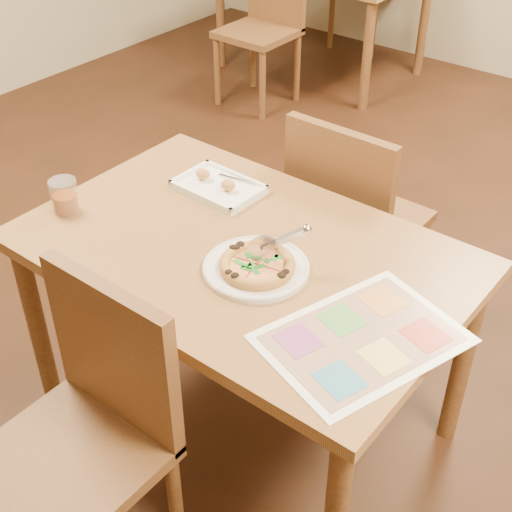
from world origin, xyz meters
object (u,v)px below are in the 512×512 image
Objects in this scene: bg_chair_near at (267,10)px; menu at (362,338)px; chair_near at (92,407)px; appetizer_tray at (218,187)px; plate at (256,268)px; pizza at (257,265)px; glass_tumbler at (65,198)px; dining_table at (243,271)px; chair_far at (349,206)px; pizza_cutter at (277,242)px.

menu is at bearing -48.11° from bg_chair_near.
appetizer_tray is at bearing 108.45° from chair_near.
plate is 0.02m from pizza.
plate is 1.40× the size of pizza.
dining_table is at bearing 18.58° from glass_tumbler.
plate is at bearing 171.51° from menu.
chair_near is 0.57m from pizza.
chair_far is 2.26m from bg_chair_near.
pizza is at bearing -36.54° from plate.
pizza is at bearing -53.00° from bg_chair_near.
bg_chair_near is 2.83m from pizza_cutter.
pizza is 0.44× the size of menu.
pizza is at bearing 172.41° from menu.
bg_chair_near is 4.35× the size of glass_tumbler.
chair_near is 4.35× the size of glass_tumbler.
chair_far is at bearing 99.19° from pizza.
chair_far is at bearing 123.59° from menu.
chair_far is at bearing 56.30° from appetizer_tray.
pizza is 0.76× the size of appetizer_tray.
glass_tumbler is at bearing -126.89° from appetizer_tray.
appetizer_tray reaches higher than pizza.
pizza reaches higher than dining_table.
plate is 1.06× the size of appetizer_tray.
pizza is at bearing -35.66° from appetizer_tray.
plate is at bearing 98.45° from chair_far.
dining_table is 0.61m from chair_near.
plate is (0.10, 0.54, 0.16)m from chair_near.
bg_chair_near is at bearing 126.93° from plate.
chair_far reaches higher than menu.
pizza is at bearing -32.56° from dining_table.
pizza_cutter reaches higher than appetizer_tray.
menu is (2.08, -2.32, 0.16)m from bg_chair_near.
dining_table is at bearing 147.87° from plate.
plate is at bearing 10.85° from glass_tumbler.
chair_near is 1.20m from chair_far.
pizza is (0.01, -0.01, 0.02)m from plate.
appetizer_tray is at bearing 56.30° from chair_far.
appetizer_tray is at bearing 143.15° from dining_table.
glass_tumbler is (-0.67, -0.12, 0.02)m from pizza.
bg_chair_near is 2.85m from pizza.
menu reaches higher than dining_table.
chair_near is at bearing -154.27° from pizza_cutter.
glass_tumbler is at bearing -161.42° from dining_table.
appetizer_tray is (1.33, -2.00, 0.17)m from bg_chair_near.
menu is (0.34, -0.10, -0.09)m from pizza_cutter.
glass_tumbler is at bearing -176.17° from menu.
bg_chair_near is 2.20× the size of pizza.
pizza_cutter is 0.72m from glass_tumbler.
chair_near and bg_chair_near have the same top height.
chair_far reaches higher than appetizer_tray.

